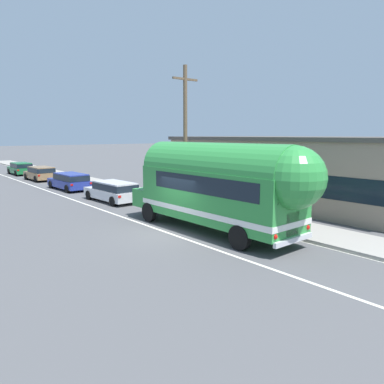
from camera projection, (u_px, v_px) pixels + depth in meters
name	position (u px, v px, depth m)	size (l,w,h in m)	color
ground_plane	(169.00, 233.00, 16.83)	(300.00, 300.00, 0.00)	#4C4C4F
lane_markings	(91.00, 196.00, 27.02)	(3.72, 80.00, 0.01)	silver
sidewalk_slab	(144.00, 194.00, 27.57)	(2.76, 90.00, 0.15)	gray
roadside_building	(306.00, 168.00, 25.65)	(10.62, 18.16, 4.34)	gray
utility_pole	(185.00, 136.00, 21.97)	(1.80, 0.24, 8.50)	brown
painted_bus	(222.00, 184.00, 16.43)	(2.74, 10.82, 4.12)	#2D8C3D
car_lead	(113.00, 190.00, 24.63)	(2.06, 4.79, 1.37)	silver
car_second	(70.00, 180.00, 30.00)	(2.07, 4.86, 1.37)	navy
car_third	(41.00, 173.00, 36.16)	(2.10, 4.35, 1.37)	olive
car_fourth	(21.00, 168.00, 41.42)	(1.92, 4.35, 1.37)	#196633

